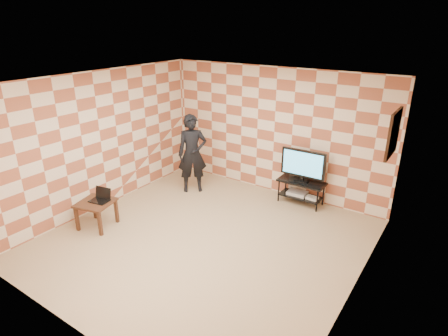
{
  "coord_description": "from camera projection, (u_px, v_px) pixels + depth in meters",
  "views": [
    {
      "loc": [
        3.4,
        -4.42,
        3.56
      ],
      "look_at": [
        0.0,
        0.6,
        1.15
      ],
      "focal_mm": 30.0,
      "sensor_mm": 36.0,
      "label": 1
    }
  ],
  "objects": [
    {
      "name": "game_console",
      "position": [
        312.0,
        198.0,
        7.57
      ],
      "size": [
        0.23,
        0.17,
        0.05
      ],
      "primitive_type": "cube",
      "rotation": [
        0.0,
        0.0,
        -0.03
      ],
      "color": "silver",
      "rests_on": "tv_stand"
    },
    {
      "name": "wall_left",
      "position": [
        101.0,
        141.0,
        7.29
      ],
      "size": [
        0.02,
        5.0,
        2.7
      ],
      "primitive_type": "cube",
      "color": "beige",
      "rests_on": "ground"
    },
    {
      "name": "tv_stand",
      "position": [
        301.0,
        187.0,
        7.66
      ],
      "size": [
        0.95,
        0.43,
        0.5
      ],
      "color": "black",
      "rests_on": "floor"
    },
    {
      "name": "wall_front",
      "position": [
        64.0,
        238.0,
        4.06
      ],
      "size": [
        5.0,
        0.02,
        2.7
      ],
      "primitive_type": "cube",
      "color": "beige",
      "rests_on": "ground"
    },
    {
      "name": "person",
      "position": [
        192.0,
        154.0,
        8.08
      ],
      "size": [
        0.74,
        0.73,
        1.72
      ],
      "primitive_type": "imported",
      "rotation": [
        0.0,
        0.0,
        0.74
      ],
      "color": "black",
      "rests_on": "floor"
    },
    {
      "name": "side_table",
      "position": [
        96.0,
        206.0,
        6.78
      ],
      "size": [
        0.72,
        0.72,
        0.5
      ],
      "color": "#392618",
      "rests_on": "floor"
    },
    {
      "name": "wall_art",
      "position": [
        394.0,
        134.0,
        5.67
      ],
      "size": [
        0.04,
        0.72,
        0.72
      ],
      "color": "black",
      "rests_on": "wall_right"
    },
    {
      "name": "dvd_player",
      "position": [
        297.0,
        193.0,
        7.77
      ],
      "size": [
        0.39,
        0.29,
        0.06
      ],
      "primitive_type": "cube",
      "rotation": [
        0.0,
        0.0,
        0.02
      ],
      "color": "silver",
      "rests_on": "tv_stand"
    },
    {
      "name": "tv",
      "position": [
        303.0,
        164.0,
        7.47
      ],
      "size": [
        0.91,
        0.18,
        0.66
      ],
      "color": "black",
      "rests_on": "tv_stand"
    },
    {
      "name": "wall_back",
      "position": [
        274.0,
        132.0,
        7.91
      ],
      "size": [
        5.0,
        0.02,
        2.7
      ],
      "primitive_type": "cube",
      "color": "beige",
      "rests_on": "ground"
    },
    {
      "name": "ceiling",
      "position": [
        201.0,
        83.0,
        5.49
      ],
      "size": [
        5.0,
        5.0,
        0.02
      ],
      "primitive_type": "cube",
      "color": "white",
      "rests_on": "wall_back"
    },
    {
      "name": "floor",
      "position": [
        205.0,
        240.0,
        6.49
      ],
      "size": [
        5.0,
        5.0,
        0.0
      ],
      "primitive_type": "plane",
      "color": "tan",
      "rests_on": "ground"
    },
    {
      "name": "wall_right",
      "position": [
        362.0,
        209.0,
        4.69
      ],
      "size": [
        0.02,
        5.0,
        2.7
      ],
      "primitive_type": "cube",
      "color": "beige",
      "rests_on": "ground"
    },
    {
      "name": "laptop",
      "position": [
        101.0,
        198.0,
        6.79
      ],
      "size": [
        0.38,
        0.32,
        0.23
      ],
      "color": "black",
      "rests_on": "side_table"
    }
  ]
}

